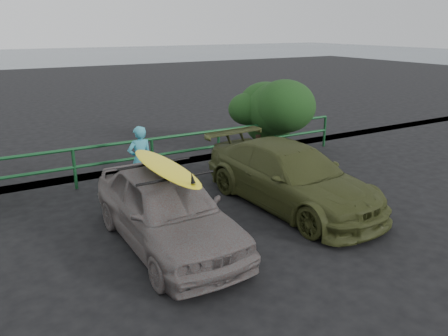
# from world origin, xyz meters

# --- Properties ---
(ground) EXTENTS (80.00, 80.00, 0.00)m
(ground) POSITION_xyz_m (0.00, 0.00, 0.00)
(ground) COLOR black
(guardrail) EXTENTS (14.00, 0.08, 1.04)m
(guardrail) POSITION_xyz_m (0.00, 5.00, 0.52)
(guardrail) COLOR #134321
(guardrail) RESTS_ON ground
(shrub_right) EXTENTS (3.20, 2.40, 2.14)m
(shrub_right) POSITION_xyz_m (5.00, 5.50, 1.07)
(shrub_right) COLOR #193B15
(shrub_right) RESTS_ON ground
(sedan) EXTENTS (1.72, 4.12, 1.40)m
(sedan) POSITION_xyz_m (-0.17, 1.24, 0.70)
(sedan) COLOR #655C5A
(sedan) RESTS_ON ground
(olive_vehicle) EXTENTS (2.24, 4.76, 1.34)m
(olive_vehicle) POSITION_xyz_m (2.91, 1.60, 0.67)
(olive_vehicle) COLOR #3A401C
(olive_vehicle) RESTS_ON ground
(man) EXTENTS (0.61, 0.41, 1.62)m
(man) POSITION_xyz_m (0.32, 3.99, 0.81)
(man) COLOR teal
(man) RESTS_ON ground
(roof_rack) EXTENTS (1.41, 1.00, 0.05)m
(roof_rack) POSITION_xyz_m (-0.17, 1.24, 1.42)
(roof_rack) COLOR black
(roof_rack) RESTS_ON sedan
(surfboard) EXTENTS (0.58, 2.59, 0.08)m
(surfboard) POSITION_xyz_m (-0.17, 1.24, 1.48)
(surfboard) COLOR yellow
(surfboard) RESTS_ON roof_rack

